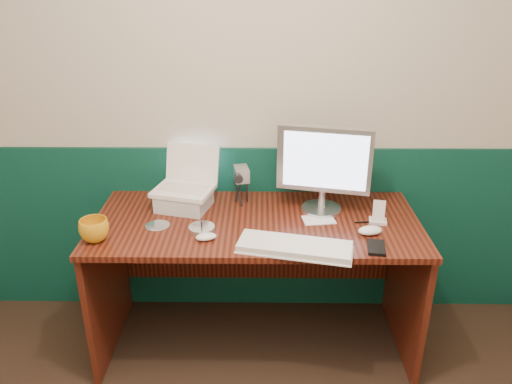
{
  "coord_description": "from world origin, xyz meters",
  "views": [
    {
      "loc": [
        0.15,
        -0.8,
        1.88
      ],
      "look_at": [
        0.13,
        1.23,
        0.97
      ],
      "focal_mm": 35.0,
      "sensor_mm": 36.0,
      "label": 1
    }
  ],
  "objects_px": {
    "mug": "(94,230)",
    "camcorder": "(241,185)",
    "desk": "(256,284)",
    "laptop": "(182,171)",
    "monitor": "(324,168)",
    "keyboard": "(295,247)"
  },
  "relations": [
    {
      "from": "laptop",
      "to": "camcorder",
      "type": "bearing_deg",
      "value": 25.57
    },
    {
      "from": "camcorder",
      "to": "mug",
      "type": "bearing_deg",
      "value": -159.22
    },
    {
      "from": "laptop",
      "to": "monitor",
      "type": "height_order",
      "value": "monitor"
    },
    {
      "from": "laptop",
      "to": "desk",
      "type": "bearing_deg",
      "value": -5.86
    },
    {
      "from": "desk",
      "to": "laptop",
      "type": "relative_size",
      "value": 5.54
    },
    {
      "from": "camcorder",
      "to": "monitor",
      "type": "bearing_deg",
      "value": -21.89
    },
    {
      "from": "monitor",
      "to": "camcorder",
      "type": "relative_size",
      "value": 2.2
    },
    {
      "from": "desk",
      "to": "camcorder",
      "type": "bearing_deg",
      "value": 112.03
    },
    {
      "from": "laptop",
      "to": "keyboard",
      "type": "relative_size",
      "value": 0.58
    },
    {
      "from": "desk",
      "to": "camcorder",
      "type": "relative_size",
      "value": 7.64
    },
    {
      "from": "keyboard",
      "to": "mug",
      "type": "xyz_separation_m",
      "value": [
        -0.9,
        0.08,
        0.04
      ]
    },
    {
      "from": "monitor",
      "to": "mug",
      "type": "relative_size",
      "value": 3.45
    },
    {
      "from": "laptop",
      "to": "keyboard",
      "type": "distance_m",
      "value": 0.72
    },
    {
      "from": "monitor",
      "to": "desk",
      "type": "bearing_deg",
      "value": -148.12
    },
    {
      "from": "desk",
      "to": "laptop",
      "type": "xyz_separation_m",
      "value": [
        -0.37,
        0.14,
        0.58
      ]
    },
    {
      "from": "desk",
      "to": "camcorder",
      "type": "distance_m",
      "value": 0.52
    },
    {
      "from": "desk",
      "to": "keyboard",
      "type": "height_order",
      "value": "keyboard"
    },
    {
      "from": "monitor",
      "to": "keyboard",
      "type": "bearing_deg",
      "value": -99.3
    },
    {
      "from": "keyboard",
      "to": "monitor",
      "type": "bearing_deg",
      "value": 80.7
    },
    {
      "from": "desk",
      "to": "camcorder",
      "type": "xyz_separation_m",
      "value": [
        -0.08,
        0.2,
        0.48
      ]
    },
    {
      "from": "monitor",
      "to": "mug",
      "type": "xyz_separation_m",
      "value": [
        -1.06,
        -0.32,
        -0.18
      ]
    },
    {
      "from": "mug",
      "to": "camcorder",
      "type": "distance_m",
      "value": 0.77
    }
  ]
}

